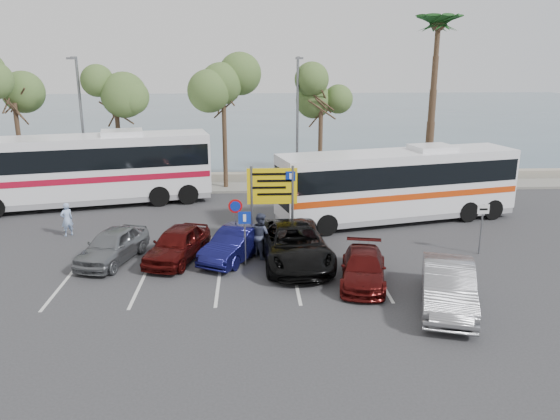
{
  "coord_description": "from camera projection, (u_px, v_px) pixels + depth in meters",
  "views": [
    {
      "loc": [
        0.04,
        -19.99,
        8.21
      ],
      "look_at": [
        1.33,
        3.0,
        1.67
      ],
      "focal_mm": 35.0,
      "sensor_mm": 36.0,
      "label": 1
    }
  ],
  "objects": [
    {
      "name": "pedestrian_near",
      "position": [
        67.0,
        219.0,
        25.56
      ],
      "size": [
        0.69,
        0.68,
        1.6
      ],
      "primitive_type": "imported",
      "rotation": [
        0.0,
        0.0,
        3.87
      ],
      "color": "#9AB3E0",
      "rests_on": "ground"
    },
    {
      "name": "lane_markings",
      "position": [
        220.0,
        283.0,
        20.42
      ],
      "size": [
        12.02,
        4.2,
        0.01
      ],
      "primitive_type": null,
      "color": "silver",
      "rests_on": "ground"
    },
    {
      "name": "seawall",
      "position": [
        249.0,
        177.0,
        36.73
      ],
      "size": [
        48.0,
        0.8,
        0.6
      ],
      "primitive_type": "cube",
      "color": "gray",
      "rests_on": "ground"
    },
    {
      "name": "sign_taxi",
      "position": [
        482.0,
        222.0,
        23.02
      ],
      "size": [
        0.5,
        0.07,
        2.2
      ],
      "color": "slate",
      "rests_on": "ground"
    },
    {
      "name": "car_silver_b",
      "position": [
        448.0,
        286.0,
        18.22
      ],
      "size": [
        2.94,
        4.99,
        1.55
      ],
      "primitive_type": "imported",
      "rotation": [
        0.0,
        0.0,
        -0.29
      ],
      "color": "gray",
      "rests_on": "ground"
    },
    {
      "name": "palm_tree",
      "position": [
        438.0,
        27.0,
        32.81
      ],
      "size": [
        4.8,
        4.8,
        11.2
      ],
      "color": "#382619",
      "rests_on": "kerb_strip"
    },
    {
      "name": "sign_no_stop",
      "position": [
        236.0,
        217.0,
        23.27
      ],
      "size": [
        0.6,
        0.08,
        2.35
      ],
      "color": "slate",
      "rests_on": "ground"
    },
    {
      "name": "car_maroon",
      "position": [
        363.0,
        268.0,
        20.28
      ],
      "size": [
        2.42,
        4.26,
        1.16
      ],
      "primitive_type": "imported",
      "rotation": [
        0.0,
        0.0,
        -0.21
      ],
      "color": "#480C0C",
      "rests_on": "ground"
    },
    {
      "name": "street_lamp_right",
      "position": [
        298.0,
        117.0,
        33.33
      ],
      "size": [
        0.45,
        1.15,
        8.01
      ],
      "color": "slate",
      "rests_on": "kerb_strip"
    },
    {
      "name": "kerb_strip",
      "position": [
        250.0,
        187.0,
        34.87
      ],
      "size": [
        44.0,
        2.4,
        0.15
      ],
      "primitive_type": "cube",
      "color": "gray",
      "rests_on": "ground"
    },
    {
      "name": "car_silver_a",
      "position": [
        113.0,
        245.0,
        22.39
      ],
      "size": [
        2.71,
        4.36,
        1.38
      ],
      "primitive_type": "imported",
      "rotation": [
        0.0,
        0.0,
        -0.29
      ],
      "color": "slate",
      "rests_on": "ground"
    },
    {
      "name": "coach_bus_right",
      "position": [
        398.0,
        187.0,
        27.6
      ],
      "size": [
        12.56,
        5.43,
        3.83
      ],
      "color": "white",
      "rests_on": "ground"
    },
    {
      "name": "car_red",
      "position": [
        177.0,
        244.0,
        22.53
      ],
      "size": [
        2.8,
        4.42,
        1.4
      ],
      "primitive_type": "imported",
      "rotation": [
        0.0,
        0.0,
        -0.3
      ],
      "color": "#420A09",
      "rests_on": "ground"
    },
    {
      "name": "pedestrian_far",
      "position": [
        261.0,
        235.0,
        22.8
      ],
      "size": [
        1.12,
        1.19,
        1.94
      ],
      "primitive_type": "imported",
      "rotation": [
        0.0,
        0.0,
        2.12
      ],
      "color": "#383D54",
      "rests_on": "ground"
    },
    {
      "name": "coach_bus_left",
      "position": [
        87.0,
        172.0,
        30.51
      ],
      "size": [
        13.75,
        5.83,
        4.19
      ],
      "color": "white",
      "rests_on": "ground"
    },
    {
      "name": "tree_left",
      "position": [
        115.0,
        93.0,
        32.81
      ],
      "size": [
        3.2,
        3.2,
        7.2
      ],
      "color": "#382619",
      "rests_on": "kerb_strip"
    },
    {
      "name": "street_lamp_left",
      "position": [
        81.0,
        118.0,
        32.63
      ],
      "size": [
        0.45,
        1.15,
        8.01
      ],
      "color": "slate",
      "rests_on": "kerb_strip"
    },
    {
      "name": "sign_parking",
      "position": [
        245.0,
        230.0,
        21.79
      ],
      "size": [
        0.5,
        0.07,
        2.25
      ],
      "color": "slate",
      "rests_on": "ground"
    },
    {
      "name": "tree_far_left",
      "position": [
        12.0,
        88.0,
        32.4
      ],
      "size": [
        3.2,
        3.2,
        7.6
      ],
      "color": "#382619",
      "rests_on": "kerb_strip"
    },
    {
      "name": "car_blue",
      "position": [
        236.0,
        244.0,
        22.67
      ],
      "size": [
        3.16,
        4.22,
        1.33
      ],
      "primitive_type": "imported",
      "rotation": [
        0.0,
        0.0,
        -0.5
      ],
      "color": "#0E0F44",
      "rests_on": "ground"
    },
    {
      "name": "ground",
      "position": [
        250.0,
        272.0,
        21.44
      ],
      "size": [
        120.0,
        120.0,
        0.0
      ],
      "primitive_type": "plane",
      "color": "#313033",
      "rests_on": "ground"
    },
    {
      "name": "tree_right",
      "position": [
        321.0,
        90.0,
        33.45
      ],
      "size": [
        3.2,
        3.2,
        7.4
      ],
      "color": "#382619",
      "rests_on": "kerb_strip"
    },
    {
      "name": "direction_sign",
      "position": [
        272.0,
        192.0,
        23.9
      ],
      "size": [
        2.2,
        0.12,
        3.6
      ],
      "color": "slate",
      "rests_on": "ground"
    },
    {
      "name": "tree_mid",
      "position": [
        223.0,
        82.0,
        32.99
      ],
      "size": [
        3.2,
        3.2,
        8.0
      ],
      "color": "#382619",
      "rests_on": "kerb_strip"
    },
    {
      "name": "suv_black",
      "position": [
        294.0,
        244.0,
        22.2
      ],
      "size": [
        3.06,
        5.88,
        1.58
      ],
      "primitive_type": "imported",
      "rotation": [
        0.0,
        0.0,
        0.08
      ],
      "color": "black",
      "rests_on": "ground"
    },
    {
      "name": "sea",
      "position": [
        249.0,
        114.0,
        79.07
      ],
      "size": [
        140.0,
        140.0,
        0.0
      ],
      "primitive_type": "plane",
      "color": "#425A69",
      "rests_on": "ground"
    }
  ]
}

